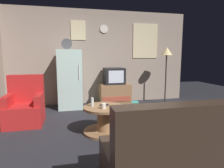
{
  "coord_description": "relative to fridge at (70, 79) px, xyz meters",
  "views": [
    {
      "loc": [
        -0.86,
        -2.98,
        1.32
      ],
      "look_at": [
        0.02,
        0.9,
        0.75
      ],
      "focal_mm": 30.35,
      "sensor_mm": 36.0,
      "label": 1
    }
  ],
  "objects": [
    {
      "name": "wine_glass",
      "position": [
        0.36,
        -1.74,
        -0.21
      ],
      "size": [
        0.05,
        0.05,
        0.15
      ],
      "primitive_type": "cylinder",
      "color": "silver",
      "rests_on": "coffee_table"
    },
    {
      "name": "coffee_table",
      "position": [
        0.56,
        -1.81,
        -0.52
      ],
      "size": [
        0.72,
        0.72,
        0.47
      ],
      "color": "#8E6642",
      "rests_on": "ground_plane"
    },
    {
      "name": "mug_ceramic_white",
      "position": [
        0.53,
        -1.94,
        -0.24
      ],
      "size": [
        0.08,
        0.08,
        0.09
      ],
      "primitive_type": "cylinder",
      "color": "silver",
      "rests_on": "coffee_table"
    },
    {
      "name": "fridge",
      "position": [
        0.0,
        0.0,
        0.0
      ],
      "size": [
        0.6,
        0.62,
        1.77
      ],
      "color": "silver",
      "rests_on": "ground_plane"
    },
    {
      "name": "couch",
      "position": [
        1.16,
        -3.33,
        -0.44
      ],
      "size": [
        1.7,
        0.8,
        0.92
      ],
      "color": "#38281E",
      "rests_on": "ground_plane"
    },
    {
      "name": "ground_plane",
      "position": [
        0.84,
        -1.98,
        -0.75
      ],
      "size": [
        12.0,
        12.0,
        0.0
      ],
      "primitive_type": "plane",
      "color": "#232328"
    },
    {
      "name": "standing_lamp",
      "position": [
        2.63,
        -0.13,
        0.6
      ],
      "size": [
        0.32,
        0.32,
        1.59
      ],
      "color": "#332D28",
      "rests_on": "ground_plane"
    },
    {
      "name": "crt_tv",
      "position": [
        1.19,
        0.11,
        0.05
      ],
      "size": [
        0.54,
        0.51,
        0.44
      ],
      "color": "black",
      "rests_on": "tv_stand"
    },
    {
      "name": "remote_control",
      "position": [
        0.58,
        -1.74,
        -0.28
      ],
      "size": [
        0.15,
        0.06,
        0.02
      ],
      "primitive_type": "cube",
      "rotation": [
        0.0,
        0.0,
        -0.13
      ],
      "color": "black",
      "rests_on": "coffee_table"
    },
    {
      "name": "wall_with_art",
      "position": [
        0.85,
        0.47,
        0.56
      ],
      "size": [
        5.2,
        0.12,
        2.61
      ],
      "color": "gray",
      "rests_on": "ground_plane"
    },
    {
      "name": "armchair",
      "position": [
        -0.88,
        -1.02,
        -0.42
      ],
      "size": [
        0.68,
        0.68,
        0.96
      ],
      "color": "red",
      "rests_on": "ground_plane"
    },
    {
      "name": "book_stack",
      "position": [
        1.77,
        0.02,
        -0.72
      ],
      "size": [
        0.22,
        0.15,
        0.07
      ],
      "color": "#5A4173",
      "rests_on": "ground_plane"
    },
    {
      "name": "tv_stand",
      "position": [
        1.21,
        0.11,
        -0.46
      ],
      "size": [
        0.84,
        0.53,
        0.58
      ],
      "color": "#8E6642",
      "rests_on": "ground_plane"
    }
  ]
}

